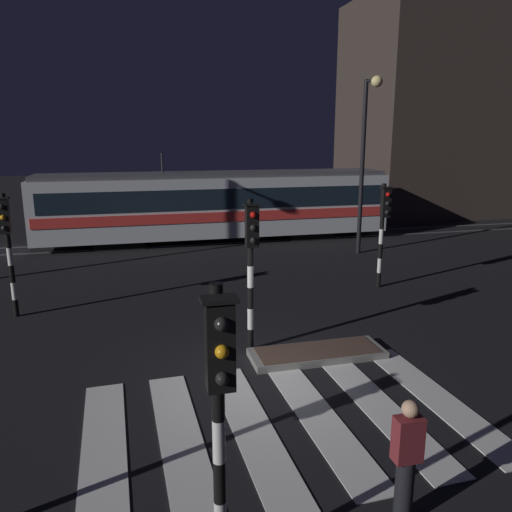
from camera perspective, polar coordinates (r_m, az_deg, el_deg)
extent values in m
plane|color=black|center=(10.75, 0.47, -13.55)|extent=(120.00, 120.00, 0.00)
cube|color=#59595E|center=(23.15, -7.81, 1.20)|extent=(80.00, 0.12, 0.03)
cube|color=#59595E|center=(24.55, -8.19, 1.89)|extent=(80.00, 0.12, 0.03)
cube|color=silver|center=(8.90, -16.88, -20.37)|extent=(0.84, 4.42, 0.02)
cube|color=silver|center=(8.93, -8.55, -19.77)|extent=(0.84, 4.42, 0.02)
cube|color=silver|center=(9.13, -0.50, -18.81)|extent=(0.84, 4.42, 0.02)
cube|color=silver|center=(9.47, 6.99, -17.60)|extent=(0.84, 4.42, 0.02)
cube|color=silver|center=(9.96, 13.75, -16.25)|extent=(0.84, 4.42, 0.02)
cube|color=silver|center=(10.57, 19.72, -14.85)|extent=(0.84, 4.42, 0.02)
cube|color=slate|center=(11.67, 6.94, -10.94)|extent=(3.05, 1.04, 0.16)
cube|color=#4C382D|center=(11.64, 6.95, -10.53)|extent=(2.74, 0.94, 0.02)
cylinder|color=black|center=(11.91, -0.63, -9.41)|extent=(0.14, 0.14, 0.51)
cylinder|color=white|center=(11.72, -0.63, -7.13)|extent=(0.14, 0.14, 0.51)
cylinder|color=black|center=(11.55, -0.64, -4.77)|extent=(0.14, 0.14, 0.51)
cylinder|color=white|center=(11.40, -0.65, -2.35)|extent=(0.14, 0.14, 0.51)
cylinder|color=black|center=(11.28, -0.65, 0.13)|extent=(0.14, 0.14, 0.51)
cylinder|color=white|center=(11.17, -0.66, 2.66)|extent=(0.14, 0.14, 0.51)
cylinder|color=black|center=(11.09, -0.67, 5.23)|extent=(0.14, 0.14, 0.51)
cube|color=black|center=(10.98, -0.46, 3.32)|extent=(0.28, 0.20, 0.90)
sphere|color=red|center=(10.83, -0.32, 4.68)|extent=(0.14, 0.14, 0.14)
sphere|color=black|center=(10.87, -0.32, 3.22)|extent=(0.14, 0.14, 0.14)
sphere|color=black|center=(10.93, -0.32, 1.77)|extent=(0.14, 0.14, 0.14)
cube|color=black|center=(10.90, -0.46, 5.85)|extent=(0.36, 0.24, 0.04)
cylinder|color=black|center=(17.14, 13.74, -2.63)|extent=(0.14, 0.14, 0.49)
cylinder|color=white|center=(17.02, 13.83, -1.05)|extent=(0.14, 0.14, 0.49)
cylinder|color=black|center=(16.90, 13.92, 0.55)|extent=(0.14, 0.14, 0.49)
cylinder|color=white|center=(16.80, 14.01, 2.17)|extent=(0.14, 0.14, 0.49)
cylinder|color=black|center=(16.72, 14.11, 3.81)|extent=(0.14, 0.14, 0.49)
cylinder|color=white|center=(16.65, 14.20, 5.46)|extent=(0.14, 0.14, 0.49)
cylinder|color=black|center=(16.59, 14.30, 7.13)|extent=(0.14, 0.14, 0.49)
cube|color=black|center=(16.48, 14.51, 5.83)|extent=(0.28, 0.20, 0.90)
sphere|color=red|center=(16.35, 14.75, 6.75)|extent=(0.14, 0.14, 0.14)
sphere|color=black|center=(16.39, 14.69, 5.78)|extent=(0.14, 0.14, 0.14)
sphere|color=black|center=(16.42, 14.63, 4.81)|extent=(0.14, 0.14, 0.14)
cube|color=black|center=(16.43, 14.61, 7.53)|extent=(0.36, 0.24, 0.04)
cylinder|color=black|center=(5.97, -4.13, -24.14)|extent=(0.14, 0.14, 0.50)
cylinder|color=white|center=(5.68, -4.22, -20.17)|extent=(0.14, 0.14, 0.50)
cylinder|color=black|center=(5.42, -4.32, -15.79)|extent=(0.14, 0.14, 0.50)
cylinder|color=white|center=(5.20, -4.41, -11.01)|extent=(0.14, 0.14, 0.50)
cylinder|color=black|center=(5.01, -4.52, -5.84)|extent=(0.14, 0.14, 0.50)
cube|color=black|center=(4.99, -4.11, -10.28)|extent=(0.28, 0.20, 0.90)
sphere|color=black|center=(4.78, -3.93, -7.73)|extent=(0.14, 0.14, 0.14)
sphere|color=orange|center=(4.89, -3.88, -10.79)|extent=(0.14, 0.14, 0.14)
sphere|color=black|center=(5.01, -3.82, -13.71)|extent=(0.14, 0.14, 0.14)
cube|color=black|center=(4.81, -4.20, -4.93)|extent=(0.36, 0.24, 0.04)
cylinder|color=black|center=(15.49, -25.57, -5.33)|extent=(0.14, 0.14, 0.49)
cylinder|color=white|center=(15.35, -25.75, -3.60)|extent=(0.14, 0.14, 0.49)
cylinder|color=black|center=(15.22, -25.94, -1.84)|extent=(0.14, 0.14, 0.49)
cylinder|color=white|center=(15.11, -26.13, -0.05)|extent=(0.14, 0.14, 0.49)
cylinder|color=black|center=(15.02, -26.32, 1.76)|extent=(0.14, 0.14, 0.49)
cylinder|color=white|center=(14.94, -26.51, 3.59)|extent=(0.14, 0.14, 0.49)
cylinder|color=black|center=(14.87, -26.71, 5.44)|extent=(0.14, 0.14, 0.49)
cube|color=black|center=(14.75, -26.70, 3.99)|extent=(0.28, 0.20, 0.90)
sphere|color=black|center=(14.61, -26.90, 5.00)|extent=(0.14, 0.14, 0.14)
sphere|color=orange|center=(14.65, -26.79, 3.92)|extent=(0.14, 0.14, 0.14)
sphere|color=black|center=(14.69, -26.67, 2.84)|extent=(0.14, 0.14, 0.14)
cube|color=black|center=(14.69, -26.90, 5.87)|extent=(0.36, 0.24, 0.04)
cylinder|color=black|center=(21.48, 11.94, 9.59)|extent=(0.18, 0.18, 7.08)
cylinder|color=black|center=(21.14, 12.97, 18.83)|extent=(0.10, 0.90, 0.10)
sphere|color=#F9E08C|center=(20.73, 13.55, 18.69)|extent=(0.44, 0.44, 0.44)
cube|color=silver|center=(23.77, -4.48, 5.73)|extent=(16.31, 2.50, 2.70)
cube|color=red|center=(22.58, -3.92, 4.44)|extent=(15.98, 0.04, 0.44)
cube|color=red|center=(25.06, -4.96, 5.31)|extent=(15.98, 0.04, 0.44)
cube|color=black|center=(22.47, -3.95, 6.45)|extent=(15.49, 0.03, 0.90)
cube|color=#4C4C51|center=(23.62, -4.55, 9.22)|extent=(15.98, 2.30, 0.20)
cylinder|color=#262628|center=(23.30, -10.60, 10.21)|extent=(0.08, 0.08, 1.00)
cube|color=black|center=(25.15, 5.72, 2.61)|extent=(2.20, 2.00, 0.35)
cube|color=black|center=(23.70, -15.16, 1.54)|extent=(2.20, 2.00, 0.35)
sphere|color=#F9F2CC|center=(26.45, 13.41, 5.32)|extent=(0.24, 0.24, 0.24)
cylinder|color=black|center=(7.39, 16.43, -24.10)|extent=(0.24, 0.24, 0.88)
cube|color=maroon|center=(6.97, 16.85, -19.25)|extent=(0.36, 0.22, 0.60)
sphere|color=tan|center=(6.76, 17.10, -16.24)|extent=(0.22, 0.22, 0.22)
cube|color=#382D28|center=(35.31, 20.26, 15.30)|extent=(11.09, 8.00, 13.00)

